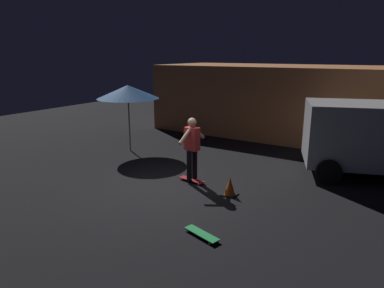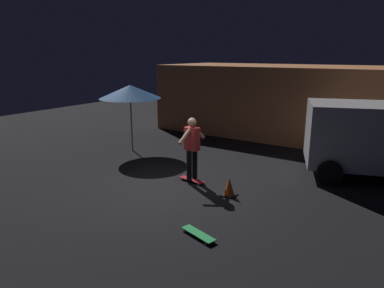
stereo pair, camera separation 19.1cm
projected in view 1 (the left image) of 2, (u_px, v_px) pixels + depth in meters
The scene contains 7 objects.
ground_plane at pixel (170, 187), 8.96m from camera, with size 28.00×28.00×0.00m, color black.
low_building at pixel (302, 101), 14.31m from camera, with size 12.07×4.36×2.85m.
patio_umbrella at pixel (128, 92), 11.78m from camera, with size 2.10×2.10×2.30m.
skateboard_ridden at pixel (192, 180), 9.30m from camera, with size 0.80×0.32×0.07m.
skateboard_spare at pixel (202, 234), 6.52m from camera, with size 0.80×0.41×0.07m.
skater at pixel (192, 144), 9.06m from camera, with size 0.41×0.98×1.67m.
traffic_cone at pixel (230, 187), 8.39m from camera, with size 0.34×0.34×0.46m.
Camera 1 is at (4.95, -6.80, 3.34)m, focal length 32.55 mm.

